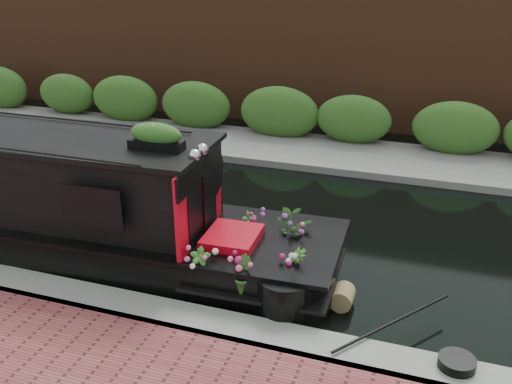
% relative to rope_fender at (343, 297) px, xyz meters
% --- Properties ---
extents(ground, '(80.00, 80.00, 0.00)m').
position_rel_rope_fender_xyz_m(ground, '(-3.23, 2.04, -0.16)').
color(ground, black).
rests_on(ground, ground).
extents(near_bank_coping, '(40.00, 0.60, 0.50)m').
position_rel_rope_fender_xyz_m(near_bank_coping, '(-3.23, -1.26, -0.16)').
color(near_bank_coping, gray).
rests_on(near_bank_coping, ground).
extents(far_bank_path, '(40.00, 2.40, 0.34)m').
position_rel_rope_fender_xyz_m(far_bank_path, '(-3.23, 6.24, -0.16)').
color(far_bank_path, slate).
rests_on(far_bank_path, ground).
extents(far_hedge, '(40.00, 1.10, 2.80)m').
position_rel_rope_fender_xyz_m(far_hedge, '(-3.23, 7.14, -0.16)').
color(far_hedge, '#2C561C').
rests_on(far_hedge, ground).
extents(far_brick_wall, '(40.00, 1.00, 8.00)m').
position_rel_rope_fender_xyz_m(far_brick_wall, '(-3.23, 9.24, -0.16)').
color(far_brick_wall, '#4C2C19').
rests_on(far_brick_wall, ground).
extents(rope_fender, '(0.32, 0.38, 0.32)m').
position_rel_rope_fender_xyz_m(rope_fender, '(0.00, 0.00, 0.00)').
color(rope_fender, olive).
rests_on(rope_fender, ground).
extents(coiled_mooring_rope, '(0.43, 0.43, 0.12)m').
position_rel_rope_fender_xyz_m(coiled_mooring_rope, '(1.55, -1.15, 0.15)').
color(coiled_mooring_rope, black).
rests_on(coiled_mooring_rope, near_bank_coping).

